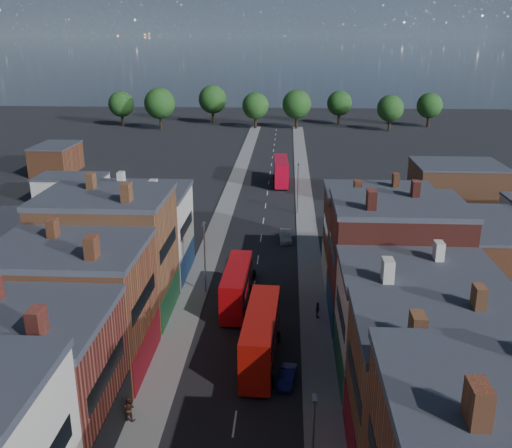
# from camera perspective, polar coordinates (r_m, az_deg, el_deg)

# --- Properties ---
(pavement_west) EXTENTS (3.00, 200.00, 0.12)m
(pavement_west) POSITION_cam_1_polar(r_m,az_deg,el_deg) (81.74, -3.99, -0.85)
(pavement_west) COLOR gray
(pavement_west) RESTS_ON ground
(pavement_east) EXTENTS (3.00, 200.00, 0.12)m
(pavement_east) POSITION_cam_1_polar(r_m,az_deg,el_deg) (81.18, 5.15, -1.02)
(pavement_east) COLOR gray
(pavement_east) RESTS_ON ground
(terrace_east) EXTENTS (12.00, 80.00, 12.00)m
(terrace_east) POSITION_cam_1_polar(r_m,az_deg,el_deg) (35.35, 21.00, -19.16)
(terrace_east) COLOR maroon
(terrace_east) RESTS_ON ground
(lamp_post_2) EXTENTS (0.25, 0.70, 8.12)m
(lamp_post_2) POSITION_cam_1_polar(r_m,az_deg,el_deg) (61.37, -5.16, -2.89)
(lamp_post_2) COLOR slate
(lamp_post_2) RESTS_ON ground
(lamp_post_3) EXTENTS (0.25, 0.70, 8.12)m
(lamp_post_3) POSITION_cam_1_polar(r_m,az_deg,el_deg) (89.38, 4.22, 3.93)
(lamp_post_3) COLOR slate
(lamp_post_3) RESTS_ON ground
(bus_0) EXTENTS (2.77, 10.14, 4.35)m
(bus_0) POSITION_cam_1_polar(r_m,az_deg,el_deg) (59.04, -1.95, -6.18)
(bus_0) COLOR red
(bus_0) RESTS_ON ground
(bus_1) EXTENTS (3.18, 11.19, 4.79)m
(bus_1) POSITION_cam_1_polar(r_m,az_deg,el_deg) (49.34, 0.48, -11.10)
(bus_1) COLOR red
(bus_1) RESTS_ON ground
(bus_2) EXTENTS (3.18, 11.23, 4.81)m
(bus_2) POSITION_cam_1_polar(r_m,az_deg,el_deg) (108.23, 2.52, 5.35)
(bus_2) COLOR red
(bus_2) RESTS_ON ground
(car_1) EXTENTS (1.68, 3.62, 1.15)m
(car_1) POSITION_cam_1_polar(r_m,az_deg,el_deg) (47.81, 3.15, -15.00)
(car_1) COLOR #131655
(car_1) RESTS_ON ground
(car_2) EXTENTS (2.58, 4.61, 1.22)m
(car_2) POSITION_cam_1_polar(r_m,az_deg,el_deg) (65.46, -1.18, -5.30)
(car_2) COLOR black
(car_2) RESTS_ON ground
(car_3) EXTENTS (1.88, 4.19, 1.19)m
(car_3) POSITION_cam_1_polar(r_m,az_deg,el_deg) (78.25, 2.98, -1.30)
(car_3) COLOR #BDBDBD
(car_3) RESTS_ON ground
(ped_1) EXTENTS (1.04, 0.73, 1.93)m
(ped_1) POSITION_cam_1_polar(r_m,az_deg,el_deg) (44.45, -12.61, -17.56)
(ped_1) COLOR #46281C
(ped_1) RESTS_ON pavement_west
(ped_3) EXTENTS (0.50, 1.00, 1.67)m
(ped_3) POSITION_cam_1_polar(r_m,az_deg,el_deg) (57.47, 6.17, -8.55)
(ped_3) COLOR #4F4943
(ped_3) RESTS_ON pavement_east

